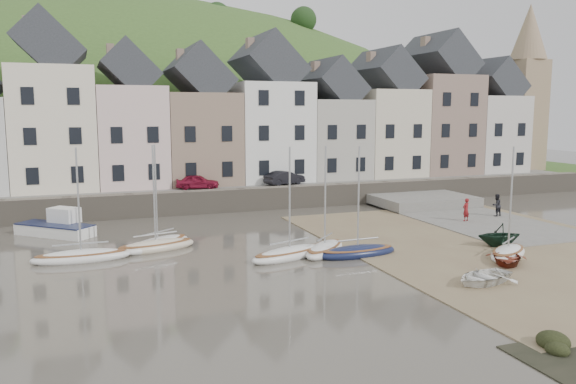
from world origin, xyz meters
name	(u,v)px	position (x,y,z in m)	size (l,w,h in m)	color
ground	(327,263)	(0.00, 0.00, 0.00)	(160.00, 160.00, 0.00)	#4D463C
quay_land	(203,180)	(0.00, 32.00, 0.75)	(90.00, 30.00, 1.50)	#395723
quay_street	(230,186)	(0.00, 20.50, 1.55)	(70.00, 7.00, 0.10)	slate
seawall	(241,200)	(0.00, 17.00, 0.90)	(70.00, 1.20, 1.80)	slate
beach	(495,246)	(11.00, 0.00, 0.03)	(18.00, 26.00, 0.06)	#796549
slipway	(466,218)	(15.00, 8.00, 0.06)	(8.00, 18.00, 0.12)	slate
hillside	(136,283)	(-5.00, 60.00, -17.99)	(134.40, 84.00, 84.00)	#395723
townhouse_terrace	(239,118)	(1.76, 24.00, 7.32)	(61.05, 8.00, 13.93)	white
church_spire	(527,83)	(34.55, 24.00, 11.06)	(4.00, 4.00, 18.00)	#997F60
sailboat_0	(81,256)	(-12.24, 4.90, 0.26)	(5.18, 1.55, 6.32)	white
sailboat_1	(158,244)	(-8.00, 6.45, 0.26)	(4.78, 4.07, 6.32)	white
sailboat_2	(156,246)	(-8.18, 5.95, 0.26)	(5.00, 2.67, 6.32)	beige
sailboat_3	(325,249)	(0.72, 1.91, 0.26)	(4.02, 4.04, 6.32)	white
sailboat_4	(290,253)	(-1.50, 1.63, 0.26)	(5.28, 3.11, 6.32)	white
sailboat_5	(358,252)	(2.19, 0.71, 0.26)	(4.77, 1.68, 6.32)	#141C3F
sailboat_6	(508,252)	(9.87, -2.35, 0.27)	(4.02, 3.36, 6.32)	white
motorboat_2	(57,226)	(-13.66, 12.32, 0.58)	(5.08, 4.84, 1.70)	white
rowboat_white	(483,277)	(5.26, -5.99, 0.39)	(2.26, 3.17, 0.66)	white
rowboat_green	(499,235)	(11.00, -0.27, 0.75)	(2.28, 2.64, 1.39)	black
rowboat_red	(507,258)	(8.70, -3.58, 0.37)	(2.11, 2.95, 0.61)	maroon
person_red	(466,210)	(13.89, 6.66, 0.95)	(0.60, 0.40, 1.65)	maroon
person_dark	(496,205)	(17.28, 7.48, 0.96)	(0.81, 0.63, 1.68)	black
car_left	(198,182)	(-3.02, 19.50, 2.20)	(1.41, 3.50, 1.19)	maroon
car_right	(285,178)	(4.61, 19.50, 2.21)	(1.30, 3.73, 1.23)	black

